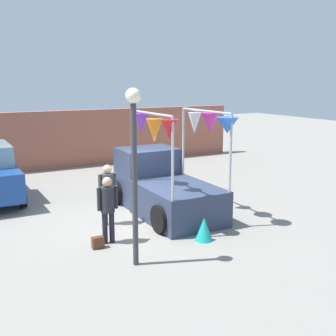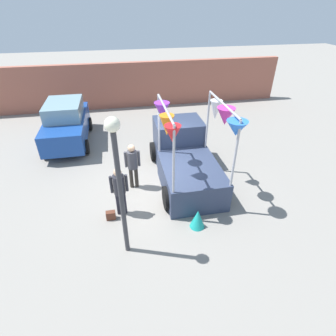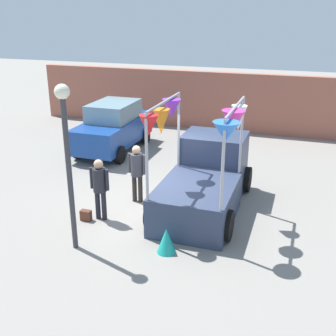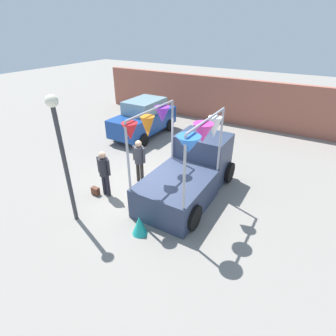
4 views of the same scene
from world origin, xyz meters
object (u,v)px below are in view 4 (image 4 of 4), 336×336
Objects in this scene: person_vendor at (139,158)px; handbag at (95,191)px; street_lamp at (61,144)px; folded_kite_bundle_teal at (140,225)px; parked_car at (144,118)px; vendor_truck at (191,169)px; person_customer at (104,170)px.

person_vendor is 6.01× the size of handbag.
street_lamp is 3.05m from folded_kite_bundle_teal.
parked_car is 7.35m from street_lamp.
vendor_truck is 2.48× the size of person_vendor.
folded_kite_bundle_teal is (2.14, -1.00, -0.70)m from person_customer.
vendor_truck is 1.95m from person_vendor.
handbag is at bearing 162.31° from folded_kite_bundle_teal.
parked_car is at bearing 112.08° from person_customer.
person_customer is 2.47m from folded_kite_bundle_teal.
street_lamp reaches higher than person_vendor.
handbag is (1.82, -5.56, -0.80)m from parked_car.
vendor_truck is 2.94m from person_customer.
person_customer is at bearing 92.86° from street_lamp.
person_customer is 0.99× the size of person_vendor.
vendor_truck is at bearing -38.70° from parked_car.
person_customer is at bearing 155.09° from folded_kite_bundle_teal.
vendor_truck is at bearing 34.77° from handbag.
vendor_truck is 1.10× the size of street_lamp.
street_lamp is 6.31× the size of folded_kite_bundle_teal.
folded_kite_bundle_teal is at bearing -17.69° from handbag.
person_vendor is at bearing 60.86° from handbag.
handbag is at bearing 108.51° from street_lamp.
street_lamp reaches higher than folded_kite_bundle_teal.
person_customer is 0.95m from handbag.
person_customer is at bearing 29.74° from handbag.
handbag is 2.62m from folded_kite_bundle_teal.
parked_car is at bearing 124.20° from folded_kite_bundle_teal.
vendor_truck is 5.85m from parked_car.
person_customer is (-2.39, -1.70, 0.11)m from vendor_truck.
person_vendor is (-1.90, -0.40, 0.13)m from vendor_truck.
person_customer is (2.17, -5.36, 0.06)m from parked_car.
person_customer is at bearing -67.92° from parked_car.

